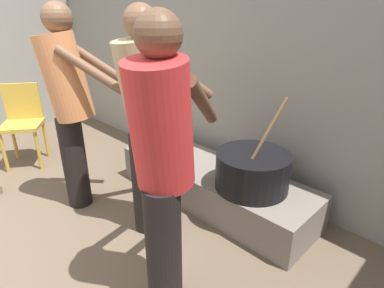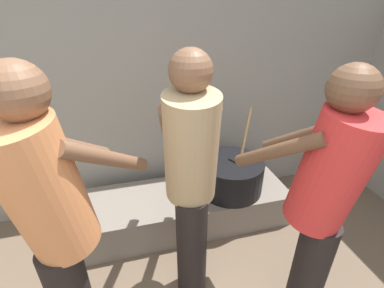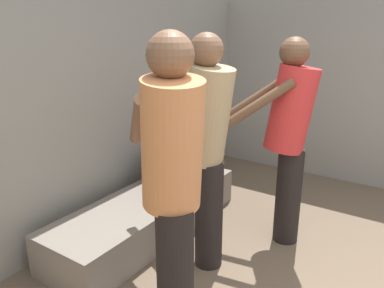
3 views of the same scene
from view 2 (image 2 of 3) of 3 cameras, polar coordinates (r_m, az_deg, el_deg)
block_enclosure_rear at (r=2.54m, az=-17.36°, el=7.35°), size 5.75×0.20×2.00m
hearth_ledge at (r=2.54m, az=-1.54°, el=-13.32°), size 1.87×0.60×0.32m
cooking_pot_main at (r=2.44m, az=8.25°, el=-6.55°), size 0.57×0.57×0.74m
cook_in_tan_shirt at (r=1.56m, az=-0.20°, el=-6.54°), size 0.42×0.72×1.65m
cook_in_red_shirt at (r=1.57m, az=26.10°, el=-10.51°), size 0.59×0.74×1.62m
cook_in_orange_shirt at (r=1.39m, az=-27.06°, el=-14.50°), size 0.70×0.72×1.67m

